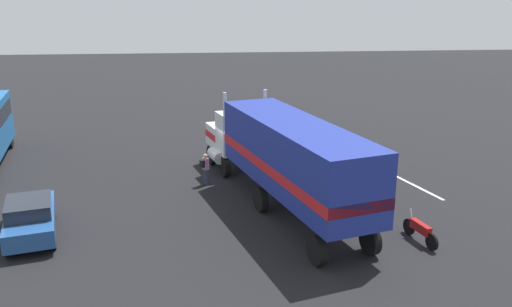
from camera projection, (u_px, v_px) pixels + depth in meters
ground_plane at (238, 171)px, 28.94m from camera, size 120.00×120.00×0.00m
lane_stripe_near at (302, 170)px, 29.08m from camera, size 4.24×1.50×0.01m
lane_stripe_mid at (349, 174)px, 28.48m from camera, size 4.21×1.58×0.01m
lane_stripe_far at (414, 185)px, 26.78m from camera, size 4.27×1.40×0.01m
semi_truck at (283, 153)px, 23.40m from camera, size 14.28×6.42×4.50m
person_bystander at (205, 168)px, 26.60m from camera, size 0.43×0.48×1.63m
parked_car at (30, 217)px, 20.96m from camera, size 4.71×2.84×1.57m
motorcycle at (420, 230)px, 20.57m from camera, size 2.07×0.60×1.12m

